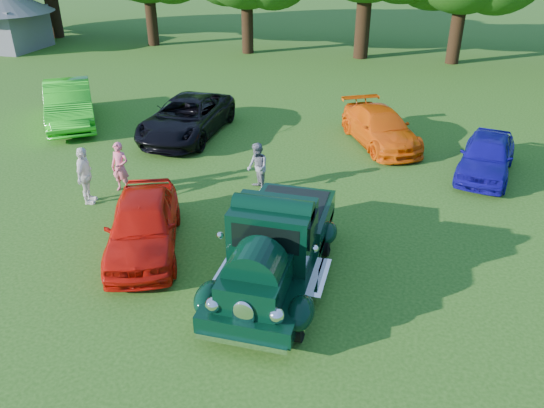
% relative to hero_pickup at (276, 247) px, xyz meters
% --- Properties ---
extents(ground, '(120.00, 120.00, 0.00)m').
position_rel_hero_pickup_xyz_m(ground, '(-1.21, -0.72, -0.89)').
color(ground, '#214D12').
rests_on(ground, ground).
extents(hero_pickup, '(2.43, 5.23, 2.04)m').
position_rel_hero_pickup_xyz_m(hero_pickup, '(0.00, 0.00, 0.00)').
color(hero_pickup, black).
rests_on(hero_pickup, ground).
extents(red_convertible, '(3.09, 4.47, 1.41)m').
position_rel_hero_pickup_xyz_m(red_convertible, '(-3.49, 0.44, -0.18)').
color(red_convertible, red).
rests_on(red_convertible, ground).
extents(back_car_lime, '(4.31, 5.19, 1.67)m').
position_rel_hero_pickup_xyz_m(back_car_lime, '(-10.78, 8.37, -0.05)').
color(back_car_lime, green).
rests_on(back_car_lime, ground).
extents(back_car_black, '(2.43, 5.25, 1.46)m').
position_rel_hero_pickup_xyz_m(back_car_black, '(-5.63, 8.27, -0.16)').
color(back_car_black, black).
rests_on(back_car_black, ground).
extents(back_car_orange, '(3.68, 4.75, 1.28)m').
position_rel_hero_pickup_xyz_m(back_car_orange, '(1.60, 9.25, -0.24)').
color(back_car_orange, '#F55B08').
rests_on(back_car_orange, ground).
extents(back_car_blue, '(2.30, 4.13, 1.33)m').
position_rel_hero_pickup_xyz_m(back_car_blue, '(5.14, 7.36, -0.22)').
color(back_car_blue, '#120C87').
rests_on(back_car_blue, ground).
extents(spectator_pink, '(0.58, 0.39, 1.55)m').
position_rel_hero_pickup_xyz_m(spectator_pink, '(-5.69, 3.30, -0.11)').
color(spectator_pink, '#F2647D').
rests_on(spectator_pink, ground).
extents(spectator_grey, '(0.89, 0.93, 1.52)m').
position_rel_hero_pickup_xyz_m(spectator_grey, '(-1.69, 4.37, -0.13)').
color(spectator_grey, gray).
rests_on(spectator_grey, ground).
extents(spectator_white, '(0.68, 1.09, 1.72)m').
position_rel_hero_pickup_xyz_m(spectator_white, '(-6.25, 2.31, -0.02)').
color(spectator_white, silver).
rests_on(spectator_white, ground).
extents(gazebo, '(6.40, 6.40, 3.90)m').
position_rel_hero_pickup_xyz_m(gazebo, '(-23.21, 20.28, 1.52)').
color(gazebo, '#5E5E63').
rests_on(gazebo, ground).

